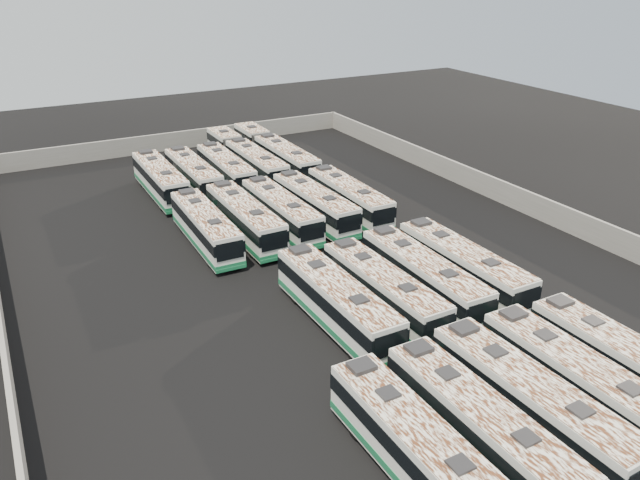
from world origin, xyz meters
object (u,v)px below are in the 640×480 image
(bus_back_far_left, at_px, (160,180))
(bus_front_far_left, at_px, (419,452))
(bus_midfront_far_right, at_px, (463,266))
(bus_back_center, at_px, (226,170))
(bus_midfront_left, at_px, (336,301))
(bus_back_far_right, at_px, (274,152))
(bus_midfront_center, at_px, (383,290))
(bus_front_center, at_px, (531,403))
(bus_midback_right, at_px, (315,204))
(bus_midback_far_left, at_px, (206,227))
(bus_front_left, at_px, (481,428))
(bus_front_right, at_px, (580,384))
(bus_back_left, at_px, (193,174))
(bus_midback_far_right, at_px, (349,198))
(bus_midback_center, at_px, (281,211))
(bus_back_right, at_px, (245,157))
(bus_midfront_right, at_px, (423,277))
(bus_front_far_right, at_px, (628,366))
(bus_midback_left, at_px, (245,218))

(bus_back_far_left, bearing_deg, bus_front_far_left, -89.81)
(bus_midfront_far_right, distance_m, bus_back_center, 30.11)
(bus_midfront_left, bearing_deg, bus_front_far_left, -104.29)
(bus_midfront_far_right, distance_m, bus_back_far_right, 32.59)
(bus_midfront_center, bearing_deg, bus_midfront_left, 177.39)
(bus_front_center, height_order, bus_midfront_left, same)
(bus_midback_right, distance_m, bus_back_far_right, 16.95)
(bus_front_center, xyz_separation_m, bus_back_far_right, (7.09, 45.92, -0.04))
(bus_midback_far_left, distance_m, bus_back_far_right, 21.83)
(bus_front_center, bearing_deg, bus_back_far_left, 97.84)
(bus_front_left, xyz_separation_m, bus_back_far_right, (10.46, 46.05, 0.01))
(bus_front_right, bearing_deg, bus_front_center, 178.46)
(bus_back_left, bearing_deg, bus_front_left, -89.91)
(bus_midfront_left, height_order, bus_back_center, bus_midfront_left)
(bus_midfront_far_right, relative_size, bus_midback_far_right, 1.03)
(bus_front_right, xyz_separation_m, bus_back_far_left, (-10.35, 42.73, -0.00))
(bus_midfront_left, distance_m, bus_midback_center, 16.39)
(bus_back_center, bearing_deg, bus_midfront_far_right, -75.42)
(bus_back_far_right, bearing_deg, bus_back_right, -179.12)
(bus_midback_far_left, relative_size, bus_back_far_right, 0.63)
(bus_midback_far_left, xyz_separation_m, bus_midback_center, (6.96, 0.20, -0.01))
(bus_midfront_right, bearing_deg, bus_front_right, -89.29)
(bus_midback_far_left, bearing_deg, bus_front_far_left, -88.94)
(bus_front_center, relative_size, bus_back_center, 1.04)
(bus_front_far_left, xyz_separation_m, bus_back_left, (3.39, 42.75, -0.02))
(bus_front_center, xyz_separation_m, bus_midfront_left, (-3.50, 13.33, -0.00))
(bus_front_left, height_order, bus_back_far_left, bus_back_far_left)
(bus_front_center, distance_m, bus_midfront_left, 13.78)
(bus_midfront_right, xyz_separation_m, bus_back_far_left, (-10.42, 29.22, -0.00))
(bus_front_left, bearing_deg, bus_midback_right, 76.55)
(bus_midback_center, bearing_deg, bus_front_far_left, -103.57)
(bus_back_right, relative_size, bus_back_far_right, 0.98)
(bus_front_center, relative_size, bus_midback_right, 1.04)
(bus_midfront_center, bearing_deg, bus_front_left, -105.23)
(bus_front_far_right, relative_size, bus_back_right, 0.65)
(bus_midback_center, bearing_deg, bus_midback_far_right, -0.67)
(bus_front_far_left, xyz_separation_m, bus_midfront_left, (3.36, 13.33, 0.05))
(bus_back_right, bearing_deg, bus_midback_far_right, -78.00)
(bus_front_center, relative_size, bus_midfront_right, 1.01)
(bus_midfront_far_right, height_order, bus_back_left, bus_midfront_far_right)
(bus_back_far_left, bearing_deg, bus_midback_far_right, -43.76)
(bus_midfront_far_right, relative_size, bus_midback_center, 1.04)
(bus_midback_left, relative_size, bus_midback_far_right, 1.02)
(bus_front_left, bearing_deg, bus_midfront_right, 62.68)
(bus_front_far_left, xyz_separation_m, bus_front_right, (10.30, -0.08, 0.04))
(bus_midfront_left, relative_size, bus_back_left, 1.04)
(bus_front_center, bearing_deg, bus_midback_center, 88.44)
(bus_midback_right, bearing_deg, bus_front_left, -104.40)
(bus_front_center, xyz_separation_m, bus_midfront_right, (3.51, 13.43, -0.02))
(bus_back_center, bearing_deg, bus_back_far_right, 26.16)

